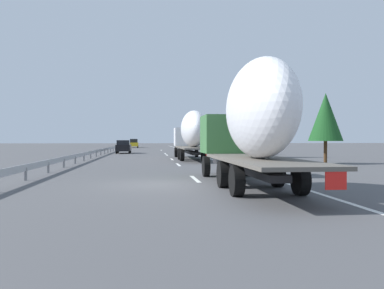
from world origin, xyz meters
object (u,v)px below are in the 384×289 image
(truck_lead, at_px, (192,133))
(car_yellow_coupe, at_px, (134,143))
(truck_trailing, at_px, (251,121))
(car_black_suv, at_px, (124,147))
(road_sign, at_px, (199,137))

(truck_lead, bearing_deg, car_yellow_coupe, 7.79)
(truck_trailing, distance_m, car_yellow_coupe, 74.15)
(truck_trailing, xyz_separation_m, car_yellow_coupe, (73.78, 7.21, -1.65))
(car_black_suv, bearing_deg, road_sign, -82.94)
(car_yellow_coupe, bearing_deg, car_black_suv, 179.81)
(truck_trailing, xyz_separation_m, road_sign, (39.72, -3.10, -0.48))
(truck_trailing, bearing_deg, car_yellow_coupe, 5.58)
(truck_trailing, height_order, road_sign, truck_trailing)
(car_yellow_coupe, bearing_deg, truck_trailing, -174.42)
(car_black_suv, height_order, road_sign, road_sign)
(truck_lead, relative_size, road_sign, 4.58)
(truck_lead, relative_size, car_black_suv, 3.21)
(truck_trailing, relative_size, car_black_suv, 2.89)
(truck_lead, bearing_deg, car_black_suv, 22.90)
(truck_lead, bearing_deg, truck_trailing, -180.00)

